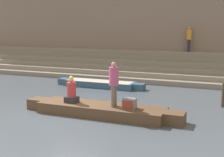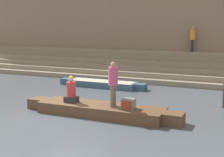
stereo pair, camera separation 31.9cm
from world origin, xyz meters
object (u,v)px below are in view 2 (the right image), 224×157
(tv_set, at_px, (128,104))
(person_on_steps, at_px, (192,37))
(person_standing, at_px, (113,81))
(person_rowing, at_px, (71,92))
(mooring_post, at_px, (224,96))
(rowboat_main, at_px, (100,110))
(moored_boat_shore, at_px, (102,84))

(tv_set, distance_m, person_on_steps, 11.09)
(person_standing, relative_size, person_rowing, 1.59)
(person_on_steps, bearing_deg, tv_set, -144.67)
(person_standing, bearing_deg, mooring_post, 48.58)
(rowboat_main, distance_m, person_on_steps, 11.21)
(rowboat_main, relative_size, person_rowing, 6.05)
(person_rowing, height_order, mooring_post, person_rowing)
(person_standing, xyz_separation_m, person_rowing, (-1.88, -0.06, -0.58))
(person_rowing, relative_size, person_on_steps, 0.65)
(mooring_post, bearing_deg, person_rowing, -149.45)
(tv_set, bearing_deg, person_on_steps, 85.49)
(person_rowing, relative_size, moored_boat_shore, 0.20)
(person_standing, distance_m, moored_boat_shore, 6.56)
(tv_set, bearing_deg, mooring_post, 44.68)
(person_rowing, bearing_deg, rowboat_main, 10.44)
(person_on_steps, bearing_deg, mooring_post, -121.72)
(person_on_steps, bearing_deg, person_standing, -148.24)
(person_rowing, bearing_deg, person_on_steps, 80.29)
(tv_set, bearing_deg, moored_boat_shore, 122.44)
(tv_set, bearing_deg, person_rowing, 178.06)
(rowboat_main, xyz_separation_m, person_rowing, (-1.29, -0.10, 0.65))
(rowboat_main, bearing_deg, tv_set, -4.67)
(moored_boat_shore, bearing_deg, tv_set, -60.76)
(rowboat_main, distance_m, moored_boat_shore, 6.13)
(rowboat_main, height_order, person_standing, person_standing)
(rowboat_main, xyz_separation_m, tv_set, (1.27, -0.10, 0.40))
(mooring_post, bearing_deg, moored_boat_shore, 162.62)
(person_rowing, bearing_deg, tv_set, 5.96)
(person_rowing, xyz_separation_m, mooring_post, (5.81, 3.43, -0.34))
(person_standing, bearing_deg, person_rowing, -170.34)
(rowboat_main, relative_size, moored_boat_shore, 1.22)
(person_rowing, xyz_separation_m, moored_boat_shore, (-1.30, 5.65, -0.69))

